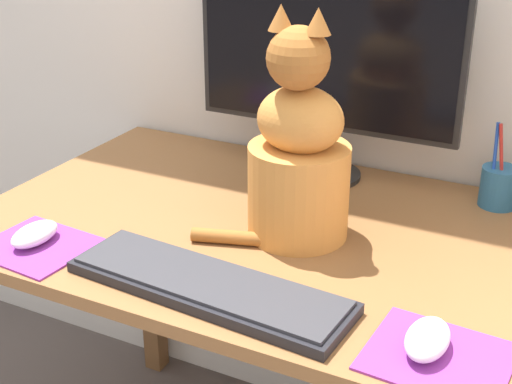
% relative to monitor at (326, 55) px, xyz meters
% --- Properties ---
extents(desk, '(1.14, 0.72, 0.73)m').
position_rel_monitor_xyz_m(desk, '(0.02, -0.26, -0.37)').
color(desk, brown).
rests_on(desk, ground_plane).
extents(monitor, '(0.57, 0.17, 0.47)m').
position_rel_monitor_xyz_m(monitor, '(0.00, 0.00, 0.00)').
color(monitor, black).
rests_on(monitor, desk).
extents(keyboard, '(0.48, 0.17, 0.02)m').
position_rel_monitor_xyz_m(keyboard, '(0.02, -0.52, -0.26)').
color(keyboard, black).
rests_on(keyboard, desk).
extents(mousepad_left, '(0.20, 0.18, 0.00)m').
position_rel_monitor_xyz_m(mousepad_left, '(-0.33, -0.53, -0.27)').
color(mousepad_left, purple).
rests_on(mousepad_left, desk).
extents(mousepad_right, '(0.20, 0.18, 0.00)m').
position_rel_monitor_xyz_m(mousepad_right, '(0.38, -0.52, -0.27)').
color(mousepad_right, purple).
rests_on(mousepad_right, desk).
extents(computer_mouse_left, '(0.06, 0.10, 0.03)m').
position_rel_monitor_xyz_m(computer_mouse_left, '(-0.34, -0.52, -0.25)').
color(computer_mouse_left, white).
rests_on(computer_mouse_left, mousepad_left).
extents(computer_mouse_right, '(0.06, 0.10, 0.04)m').
position_rel_monitor_xyz_m(computer_mouse_right, '(0.36, -0.52, -0.25)').
color(computer_mouse_right, white).
rests_on(computer_mouse_right, mousepad_right).
extents(cat, '(0.26, 0.22, 0.41)m').
position_rel_monitor_xyz_m(cat, '(0.06, -0.28, -0.11)').
color(cat, '#D6893D').
rests_on(cat, desk).
extents(pen_cup, '(0.07, 0.07, 0.17)m').
position_rel_monitor_xyz_m(pen_cup, '(0.37, 0.02, -0.23)').
color(pen_cup, '#286089').
rests_on(pen_cup, desk).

